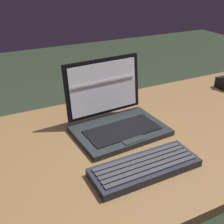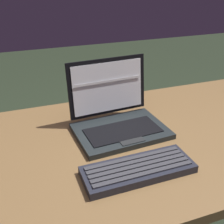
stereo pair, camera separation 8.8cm
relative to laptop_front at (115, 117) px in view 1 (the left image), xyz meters
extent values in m
cube|color=brown|center=(0.09, -0.08, -0.06)|extent=(1.43, 0.69, 0.03)
cylinder|color=black|center=(0.75, 0.21, -0.42)|extent=(0.06, 0.06, 0.68)
cube|color=#202627|center=(0.00, -0.03, -0.04)|extent=(0.31, 0.22, 0.02)
cube|color=black|center=(0.00, -0.05, -0.03)|extent=(0.25, 0.13, 0.00)
cube|color=#232526|center=(0.01, -0.11, -0.03)|extent=(0.08, 0.04, 0.00)
cube|color=black|center=(0.00, 0.08, 0.08)|extent=(0.28, 0.05, 0.19)
cube|color=white|center=(0.00, 0.07, 0.08)|extent=(0.25, 0.04, 0.17)
cube|color=silver|center=(0.00, 0.07, 0.10)|extent=(0.24, 0.02, 0.01)
cube|color=#21232E|center=(-0.03, -0.24, -0.03)|extent=(0.30, 0.12, 0.02)
cube|color=#38383D|center=(-0.03, -0.27, -0.02)|extent=(0.28, 0.02, 0.00)
cube|color=#38383D|center=(-0.03, -0.26, -0.02)|extent=(0.28, 0.02, 0.00)
cube|color=#38383D|center=(-0.03, -0.24, -0.02)|extent=(0.28, 0.02, 0.00)
cube|color=#38383D|center=(-0.03, -0.22, -0.02)|extent=(0.28, 0.02, 0.00)
cube|color=#38383D|center=(-0.03, -0.20, -0.02)|extent=(0.28, 0.02, 0.00)
camera|label=1|loc=(-0.38, -0.75, 0.45)|focal=45.70mm
camera|label=2|loc=(-0.30, -0.78, 0.45)|focal=45.70mm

